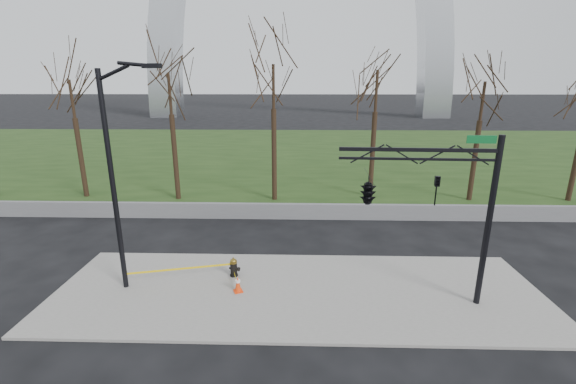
{
  "coord_description": "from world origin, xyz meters",
  "views": [
    {
      "loc": [
        -0.01,
        -12.59,
        7.55
      ],
      "look_at": [
        -0.41,
        2.0,
        3.33
      ],
      "focal_mm": 23.68,
      "sensor_mm": 36.0,
      "label": 1
    }
  ],
  "objects_px": {
    "street_light": "(116,169)",
    "traffic_signal_mast": "(392,190)",
    "fire_hydrant": "(234,267)",
    "traffic_cone": "(238,284)"
  },
  "relations": [
    {
      "from": "traffic_signal_mast",
      "to": "street_light",
      "type": "bearing_deg",
      "value": 179.31
    },
    {
      "from": "fire_hydrant",
      "to": "traffic_signal_mast",
      "type": "distance_m",
      "value": 6.88
    },
    {
      "from": "fire_hydrant",
      "to": "traffic_signal_mast",
      "type": "bearing_deg",
      "value": 5.18
    },
    {
      "from": "traffic_cone",
      "to": "street_light",
      "type": "xyz_separation_m",
      "value": [
        -4.09,
        0.2,
        4.29
      ]
    },
    {
      "from": "fire_hydrant",
      "to": "traffic_signal_mast",
      "type": "relative_size",
      "value": 0.13
    },
    {
      "from": "street_light",
      "to": "fire_hydrant",
      "type": "bearing_deg",
      "value": 27.84
    },
    {
      "from": "traffic_cone",
      "to": "traffic_signal_mast",
      "type": "height_order",
      "value": "traffic_signal_mast"
    },
    {
      "from": "street_light",
      "to": "traffic_signal_mast",
      "type": "xyz_separation_m",
      "value": [
        9.36,
        -0.55,
        -0.55
      ]
    },
    {
      "from": "street_light",
      "to": "traffic_signal_mast",
      "type": "height_order",
      "value": "street_light"
    },
    {
      "from": "fire_hydrant",
      "to": "street_light",
      "type": "xyz_separation_m",
      "value": [
        -3.75,
        -0.99,
        4.23
      ]
    }
  ]
}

